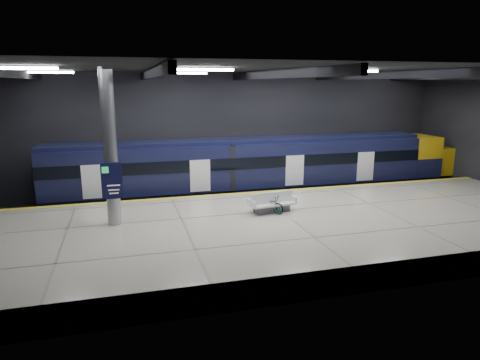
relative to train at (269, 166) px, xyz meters
name	(u,v)px	position (x,y,z in m)	size (l,w,h in m)	color
ground	(274,225)	(-1.64, -5.50, -2.06)	(30.00, 30.00, 0.00)	black
room_shell	(275,116)	(-1.64, -5.49, 3.66)	(30.10, 16.10, 8.05)	black
platform	(292,230)	(-1.64, -8.00, -1.51)	(30.00, 11.00, 1.10)	beige
safety_strip	(258,192)	(-1.64, -2.75, -0.95)	(30.00, 0.40, 0.01)	yellow
rails	(245,197)	(-1.64, 0.00, -1.98)	(30.00, 1.52, 0.16)	gray
train	(269,166)	(0.00, 0.00, 0.00)	(29.40, 2.84, 3.79)	black
bench	(272,205)	(-2.17, -6.63, -0.60)	(2.41, 1.27, 1.01)	#595B60
bicycle	(269,203)	(-2.31, -6.63, -0.51)	(0.59, 1.69, 0.89)	#99999E
pannier_bag	(257,210)	(-2.91, -6.63, -0.78)	(0.30, 0.18, 0.35)	black
info_column	(110,151)	(-9.64, -6.52, 2.40)	(0.90, 0.78, 6.90)	#9EA0A5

